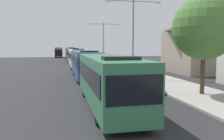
# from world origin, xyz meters

# --- Properties ---
(bus_lead) EXTENTS (2.58, 11.09, 3.21)m
(bus_lead) POSITION_xyz_m (-1.30, 13.51, 1.69)
(bus_lead) COLOR #33724C
(bus_lead) RESTS_ON ground_plane
(bus_second_in_line) EXTENTS (2.58, 11.24, 3.21)m
(bus_second_in_line) POSITION_xyz_m (-1.30, 26.50, 1.69)
(bus_second_in_line) COLOR #284C8C
(bus_second_in_line) RESTS_ON ground_plane
(bus_middle) EXTENTS (2.58, 10.87, 3.21)m
(bus_middle) POSITION_xyz_m (-1.30, 40.28, 1.69)
(bus_middle) COLOR silver
(bus_middle) RESTS_ON ground_plane
(bus_fourth_in_line) EXTENTS (2.58, 11.68, 3.21)m
(bus_fourth_in_line) POSITION_xyz_m (-1.30, 53.68, 1.69)
(bus_fourth_in_line) COLOR #33724C
(bus_fourth_in_line) RESTS_ON ground_plane
(bus_rear) EXTENTS (2.58, 11.45, 3.21)m
(bus_rear) POSITION_xyz_m (-1.30, 67.54, 1.69)
(bus_rear) COLOR #284C8C
(bus_rear) RESTS_ON ground_plane
(white_suv) EXTENTS (1.86, 4.52, 1.90)m
(white_suv) POSITION_xyz_m (2.40, 18.43, 1.03)
(white_suv) COLOR black
(white_suv) RESTS_ON ground_plane
(box_truck_oncoming) EXTENTS (2.35, 7.38, 3.15)m
(box_truck_oncoming) POSITION_xyz_m (-4.60, 77.37, 1.70)
(box_truck_oncoming) COLOR black
(box_truck_oncoming) RESTS_ON ground_plane
(streetlamp_mid) EXTENTS (6.54, 0.28, 8.75)m
(streetlamp_mid) POSITION_xyz_m (4.10, 25.86, 5.52)
(streetlamp_mid) COLOR gray
(streetlamp_mid) RESTS_ON sidewalk
(streetlamp_far) EXTENTS (6.25, 0.28, 7.87)m
(streetlamp_far) POSITION_xyz_m (4.10, 45.17, 5.02)
(streetlamp_far) COLOR gray
(streetlamp_far) RESTS_ON sidewalk
(roadside_tree) EXTENTS (4.65, 4.65, 7.17)m
(roadside_tree) POSITION_xyz_m (6.16, 15.09, 4.99)
(roadside_tree) COLOR #4C3823
(roadside_tree) RESTS_ON sidewalk
(house_distant_gabled) EXTENTS (7.23, 9.13, 7.52)m
(house_distant_gabled) POSITION_xyz_m (14.32, 29.22, 3.83)
(house_distant_gabled) COLOR gray
(house_distant_gabled) RESTS_ON ground_plane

